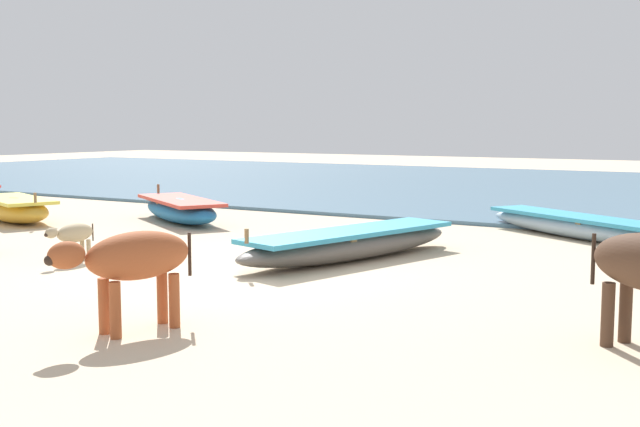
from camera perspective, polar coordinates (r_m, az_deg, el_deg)
name	(u,v)px	position (r m, az deg, el deg)	size (l,w,h in m)	color
ground	(240,270)	(11.42, -5.78, -4.03)	(80.00, 80.00, 0.00)	beige
sea_water	(551,188)	(26.40, 16.29, 1.74)	(60.00, 20.00, 0.08)	slate
fishing_boat_0	(180,209)	(17.16, -10.02, 0.31)	(3.51, 2.66, 0.70)	#1E669E
fishing_boat_4	(14,208)	(18.16, -21.13, 0.34)	(3.22, 2.08, 0.72)	gold
fishing_boat_5	(350,243)	(12.19, 2.20, -2.14)	(2.05, 4.50, 0.66)	#5B5651
fishing_boat_6	(578,226)	(15.25, 18.08, -0.84)	(4.29, 3.09, 0.61)	#8CA5B7
cow_adult_rust	(133,260)	(8.08, -13.27, -3.27)	(0.78, 1.52, 1.01)	#9E4C28
calf_far_dun	(73,235)	(12.43, -17.32, -1.46)	(0.27, 0.91, 0.59)	tan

